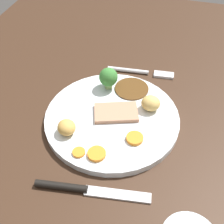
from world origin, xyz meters
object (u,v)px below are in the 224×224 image
meat_slice_main (116,112)px  dinner_plate (112,118)px  carrot_coin_side (79,152)px  broccoli_floret (108,77)px  roast_potato_right (151,103)px  carrot_coin_back (135,138)px  roast_potato_left (67,127)px  carrot_coin_front (97,154)px  knife (82,189)px  fork (143,72)px

meat_slice_main → dinner_plate: bearing=-43.4°
carrot_coin_side → broccoli_floret: 18.12cm
roast_potato_right → carrot_coin_back: (8.46, -1.20, -1.14)cm
meat_slice_main → roast_potato_left: 10.10cm
carrot_coin_front → knife: carrot_coin_front is taller
meat_slice_main → fork: bearing=172.3°
dinner_plate → roast_potato_right: roast_potato_right is taller
fork → knife: knife is taller
roast_potato_left → broccoli_floret: 14.63cm
roast_potato_left → carrot_coin_side: size_ratio=1.57×
dinner_plate → carrot_coin_front: bearing=0.2°
broccoli_floret → roast_potato_right: bearing=67.7°
roast_potato_right → carrot_coin_front: bearing=-26.2°
carrot_coin_side → meat_slice_main: bearing=161.3°
dinner_plate → broccoli_floret: size_ratio=5.50×
roast_potato_left → meat_slice_main: bearing=133.3°
dinner_plate → carrot_coin_front: size_ratio=8.23×
roast_potato_left → carrot_coin_front: roast_potato_left is taller
fork → knife: bearing=-100.7°
carrot_coin_side → knife: 6.49cm
dinner_plate → fork: bearing=170.5°
meat_slice_main → broccoli_floret: 8.36cm
meat_slice_main → roast_potato_right: 6.95cm
fork → broccoli_floret: bearing=-129.3°
roast_potato_left → fork: roast_potato_left is taller
broccoli_floret → carrot_coin_back: bearing=34.3°
dinner_plate → carrot_coin_side: bearing=-16.6°
meat_slice_main → roast_potato_left: (6.90, -7.32, 0.91)cm
carrot_coin_back → knife: 12.88cm
carrot_coin_front → carrot_coin_back: bearing=132.9°
meat_slice_main → knife: meat_slice_main is taller
dinner_plate → carrot_coin_back: size_ratio=8.44×
roast_potato_right → broccoli_floret: broccoli_floret is taller
roast_potato_right → fork: bearing=-162.3°
meat_slice_main → carrot_coin_back: 7.14cm
dinner_plate → broccoli_floret: (-7.86, -3.00, 3.34)cm
dinner_plate → roast_potato_right: (-3.90, 6.68, 2.18)cm
dinner_plate → roast_potato_left: roast_potato_left is taller
carrot_coin_front → broccoli_floret: (-17.49, -3.03, 2.32)cm
meat_slice_main → roast_potato_right: roast_potato_right is taller
meat_slice_main → carrot_coin_side: 11.37cm
carrot_coin_front → broccoli_floret: bearing=-170.2°
fork → carrot_coin_front: bearing=-101.0°
roast_potato_right → fork: 13.24cm
dinner_plate → carrot_coin_front: 9.69cm
meat_slice_main → carrot_coin_back: meat_slice_main is taller
broccoli_floret → carrot_coin_front: bearing=9.8°
broccoli_floret → knife: size_ratio=0.25×
roast_potato_right → roast_potato_left: bearing=-52.9°
roast_potato_right → carrot_coin_back: 8.62cm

